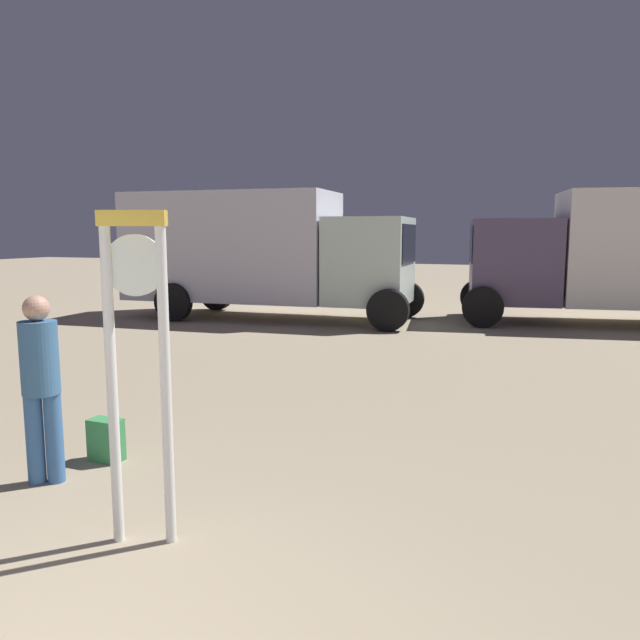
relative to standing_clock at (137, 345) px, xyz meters
The scene contains 5 objects.
standing_clock is the anchor object (origin of this frame).
person_near_clock 1.55m from the standing_clock, 159.99° to the left, with size 0.30×0.30×1.57m.
backpack 2.03m from the standing_clock, 139.11° to the left, with size 0.30×0.22×0.39m.
box_truck_near 12.83m from the standing_clock, 72.71° to the left, with size 6.89×3.40×3.01m.
box_truck_far 11.09m from the standing_clock, 113.19° to the left, with size 7.26×2.97×3.04m.
Camera 1 is at (2.09, -1.36, 2.07)m, focal length 34.51 mm.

